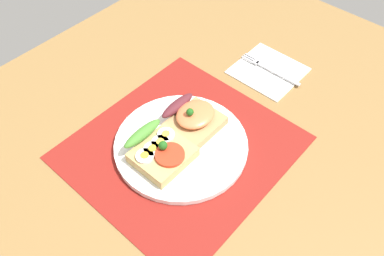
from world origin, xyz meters
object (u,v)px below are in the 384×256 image
Objects in this scene: napkin at (269,71)px; fork at (269,69)px; sandwich_egg_tomato at (160,151)px; sandwich_salmon at (193,118)px; plate at (181,145)px.

fork is at bearing 78.51° from napkin.
sandwich_salmon is (9.43, 0.61, 0.21)cm from sandwich_egg_tomato.
plate is 1.79× the size of napkin.
sandwich_salmon is at bearing 176.65° from fork.
napkin is at bearing -101.49° from fork.
fork reaches higher than napkin.
napkin is at bearing -3.69° from sandwich_salmon.
fork is (23.17, -1.36, -2.43)cm from sandwich_salmon.
sandwich_salmon is 23.33cm from fork.
plate is 27.98cm from fork.
sandwich_egg_tomato is 0.70× the size of fork.
napkin is (27.95, -0.16, -0.57)cm from plate.
plate is 2.52× the size of sandwich_salmon.
sandwich_salmon is 0.71× the size of napkin.
sandwich_egg_tomato is 9.45cm from sandwich_salmon.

